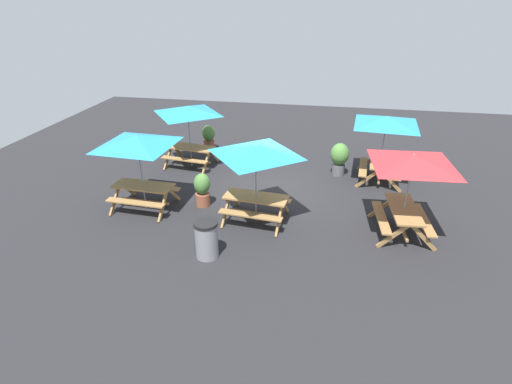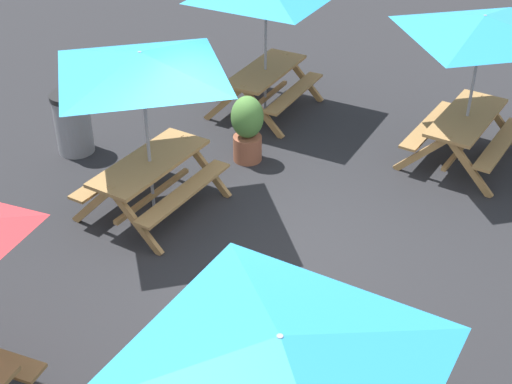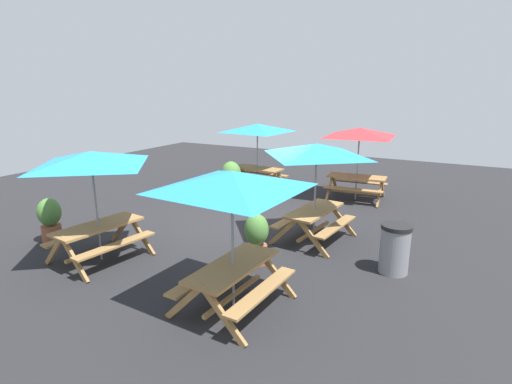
% 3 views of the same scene
% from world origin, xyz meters
% --- Properties ---
extents(ground_plane, '(24.00, 24.00, 0.00)m').
position_xyz_m(ground_plane, '(0.00, 0.00, 0.00)').
color(ground_plane, '#232326').
rests_on(ground_plane, ground).
extents(picnic_table_0, '(2.82, 2.82, 2.34)m').
position_xyz_m(picnic_table_0, '(-3.75, 1.53, 1.99)').
color(picnic_table_0, olive).
rests_on(picnic_table_0, ground).
extents(picnic_table_1, '(2.21, 2.21, 2.34)m').
position_xyz_m(picnic_table_1, '(0.26, 1.57, 1.99)').
color(picnic_table_1, olive).
rests_on(picnic_table_1, ground).
extents(picnic_table_2, '(2.25, 2.25, 2.34)m').
position_xyz_m(picnic_table_2, '(3.41, -1.99, 1.99)').
color(picnic_table_2, olive).
rests_on(picnic_table_2, ground).
extents(picnic_table_3, '(2.82, 2.82, 2.34)m').
position_xyz_m(picnic_table_3, '(-3.46, -1.92, 1.99)').
color(picnic_table_3, olive).
rests_on(picnic_table_3, ground).
extents(picnic_table_4, '(2.82, 2.82, 2.34)m').
position_xyz_m(picnic_table_4, '(3.71, 1.46, 1.99)').
color(picnic_table_4, olive).
rests_on(picnic_table_4, ground).
extents(trash_bin_gray, '(0.59, 0.59, 0.98)m').
position_xyz_m(trash_bin_gray, '(1.13, 3.54, 0.49)').
color(trash_bin_gray, gray).
rests_on(trash_bin_gray, ground).
extents(potted_plant_0, '(0.52, 0.52, 1.05)m').
position_xyz_m(potted_plant_0, '(3.25, -3.79, 0.57)').
color(potted_plant_0, '#935138').
rests_on(potted_plant_0, ground).
extents(potted_plant_1, '(0.49, 0.49, 1.06)m').
position_xyz_m(potted_plant_1, '(2.03, 0.99, 0.56)').
color(potted_plant_1, '#935138').
rests_on(potted_plant_1, ground).
extents(potted_plant_2, '(0.65, 0.65, 1.19)m').
position_xyz_m(potted_plant_2, '(-2.07, -2.15, 0.68)').
color(potted_plant_2, '#59595B').
rests_on(potted_plant_2, ground).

